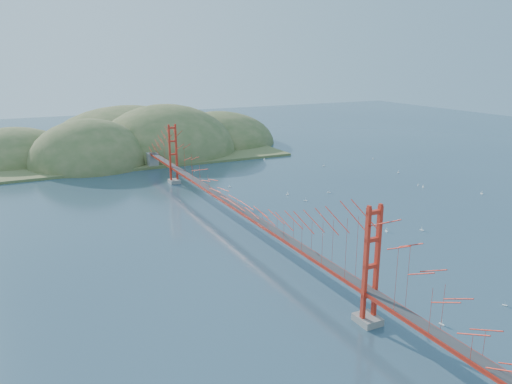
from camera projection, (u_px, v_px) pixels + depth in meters
name	position (u px, v px, depth m)	size (l,w,h in m)	color
ground	(237.00, 228.00, 73.12)	(320.00, 320.00, 0.00)	#2E4A5D
bridge	(236.00, 182.00, 71.43)	(2.20, 94.40, 12.00)	gray
far_headlands	(139.00, 150.00, 133.20)	(84.00, 58.00, 25.00)	olive
sailboat_12	(229.00, 187.00, 95.72)	(0.54, 0.51, 0.61)	white
sailboat_8	(398.00, 172.00, 107.43)	(0.57, 0.50, 0.66)	white
sailboat_4	(418.00, 185.00, 96.92)	(0.58, 0.58, 0.60)	white
sailboat_0	(422.00, 230.00, 72.07)	(0.56, 0.63, 0.72)	white
sailboat_3	(288.00, 194.00, 90.54)	(0.59, 0.49, 0.68)	white
sailboat_17	(373.00, 159.00, 121.46)	(0.53, 0.47, 0.60)	white
sailboat_14	(387.00, 231.00, 71.60)	(0.63, 0.63, 0.71)	white
sailboat_16	(306.00, 200.00, 86.71)	(0.63, 0.63, 0.66)	white
sailboat_1	(329.00, 192.00, 91.88)	(0.70, 0.70, 0.75)	white
sailboat_10	(442.00, 323.00, 46.82)	(0.50, 0.57, 0.65)	white
sailboat_6	(505.00, 305.00, 50.41)	(0.51, 0.51, 0.55)	white
sailboat_15	(264.00, 159.00, 120.68)	(0.45, 0.52, 0.60)	white
sailboat_5	(482.00, 193.00, 91.20)	(0.58, 0.64, 0.72)	white
sailboat_9	(423.00, 187.00, 95.69)	(0.64, 0.64, 0.69)	white
sailboat_extra_0	(324.00, 166.00, 113.91)	(0.55, 0.58, 0.66)	white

